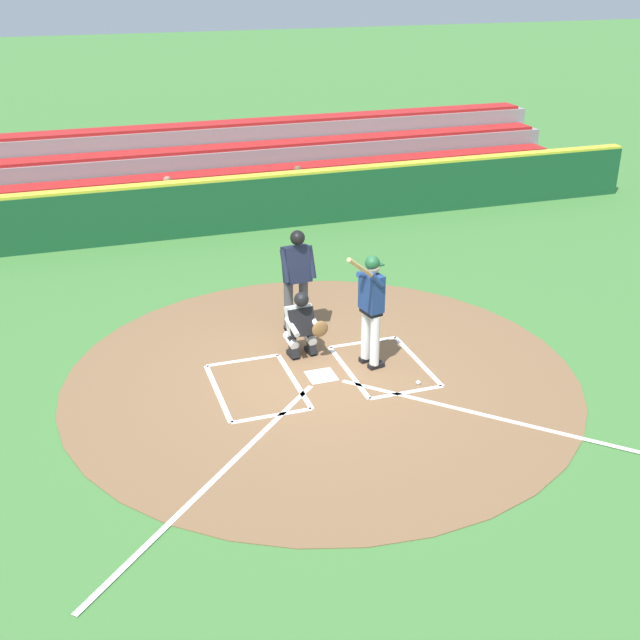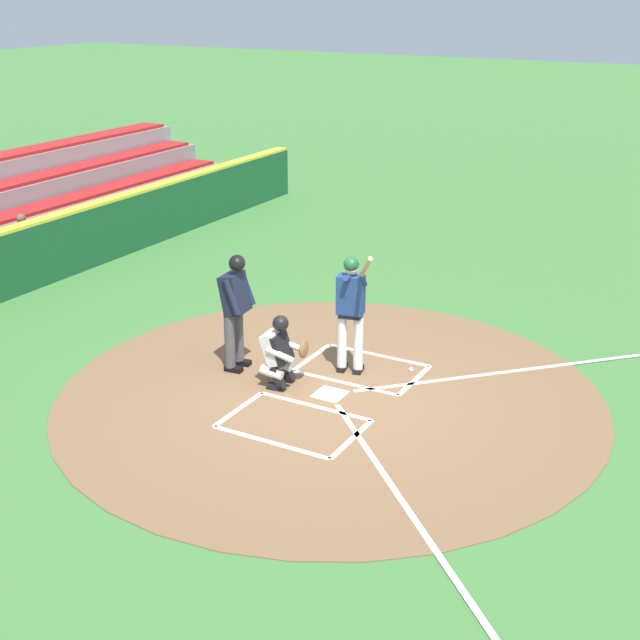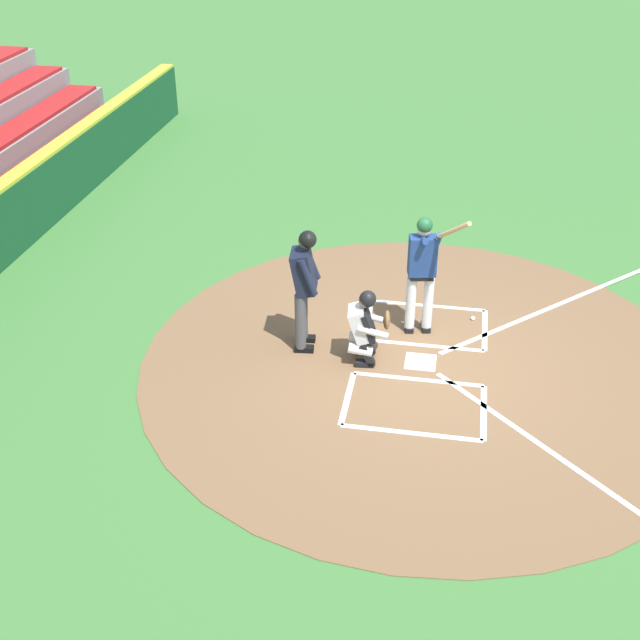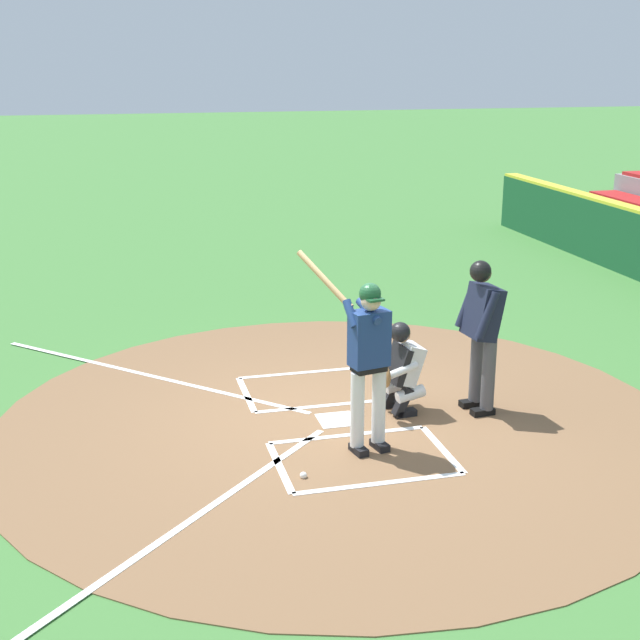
% 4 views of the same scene
% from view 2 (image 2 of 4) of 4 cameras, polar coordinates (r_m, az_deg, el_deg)
% --- Properties ---
extents(ground_plane, '(120.00, 120.00, 0.00)m').
position_cam_2_polar(ground_plane, '(12.91, 0.64, -4.90)').
color(ground_plane, '#427A38').
extents(dirt_circle, '(8.00, 8.00, 0.01)m').
position_cam_2_polar(dirt_circle, '(12.90, 0.64, -4.88)').
color(dirt_circle, brown).
rests_on(dirt_circle, ground).
extents(home_plate_and_chalk, '(7.93, 4.91, 0.01)m').
position_cam_2_polar(home_plate_and_chalk, '(12.55, 4.19, -5.68)').
color(home_plate_and_chalk, white).
rests_on(home_plate_and_chalk, dirt_circle).
extents(batter, '(0.85, 0.86, 2.13)m').
position_cam_2_polar(batter, '(13.21, 2.04, 0.90)').
color(batter, white).
rests_on(batter, ground).
extents(catcher, '(0.63, 0.62, 1.13)m').
position_cam_2_polar(catcher, '(12.98, -2.59, -1.92)').
color(catcher, black).
rests_on(catcher, ground).
extents(plate_umpire, '(0.60, 0.45, 1.86)m').
position_cam_2_polar(plate_umpire, '(13.42, -5.53, 1.04)').
color(plate_umpire, '#4C4C51').
rests_on(plate_umpire, ground).
extents(baseball, '(0.07, 0.07, 0.07)m').
position_cam_2_polar(baseball, '(13.70, 5.94, -3.24)').
color(baseball, white).
rests_on(baseball, ground).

